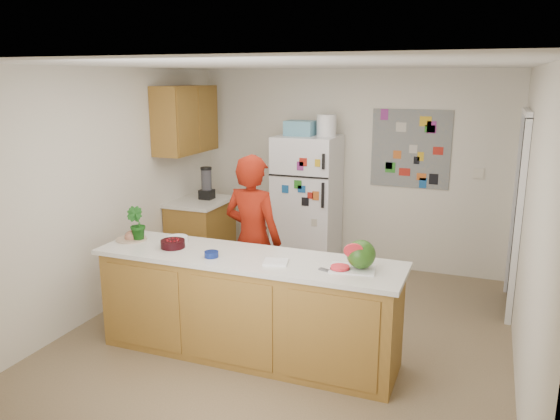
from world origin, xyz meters
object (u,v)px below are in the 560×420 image
at_px(person, 253,240).
at_px(cherry_bowl, 173,244).
at_px(refrigerator, 307,203).
at_px(watermelon, 361,254).

relative_size(person, cherry_bowl, 7.87).
bearing_deg(refrigerator, watermelon, -62.51).
bearing_deg(watermelon, person, 151.92).
relative_size(watermelon, cherry_bowl, 1.07).
bearing_deg(cherry_bowl, refrigerator, 79.12).
distance_m(refrigerator, cherry_bowl, 2.45).
relative_size(refrigerator, cherry_bowl, 7.90).
relative_size(refrigerator, watermelon, 7.40).
distance_m(watermelon, cherry_bowl, 1.69).
height_order(person, watermelon, person).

